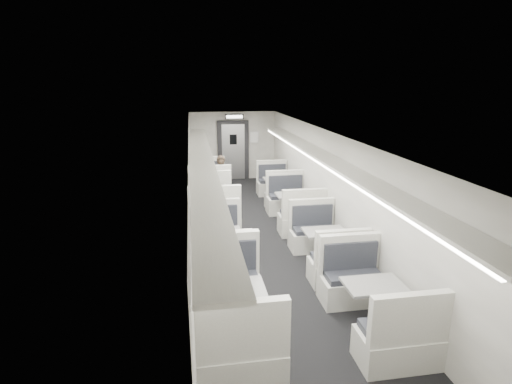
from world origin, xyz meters
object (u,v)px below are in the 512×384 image
object	(u,v)px
exit_sign	(234,117)
booth_left_d	(232,313)
booth_left_b	(213,207)
vestibule_door	(233,151)
booth_left_a	(209,190)
booth_left_c	(220,249)
booth_right_a	(278,189)
booth_right_d	(372,306)
booth_right_c	(324,247)
passenger	(222,182)
booth_right_b	(293,208)

from	to	relation	value
exit_sign	booth_left_d	bearing A→B (deg)	-96.58
booth_left_b	vestibule_door	size ratio (longest dim) A/B	1.12
vestibule_door	booth_left_a	bearing A→B (deg)	-110.11
booth_left_c	booth_left_a	bearing A→B (deg)	90.00
booth_left_a	vestibule_door	world-z (taller)	vestibule_door
booth_right_a	booth_right_d	world-z (taller)	booth_right_d
booth_left_c	exit_sign	xyz separation A→B (m)	(1.00, 6.40, 1.92)
booth_right_a	vestibule_door	xyz separation A→B (m)	(-1.00, 2.85, 0.69)
booth_left_a	vestibule_door	xyz separation A→B (m)	(1.00, 2.73, 0.64)
booth_right_c	exit_sign	bearing A→B (deg)	98.57
booth_left_c	booth_left_d	size ratio (longest dim) A/B	0.91
booth_left_d	booth_right_a	distance (m)	6.62
booth_left_d	exit_sign	xyz separation A→B (m)	(1.00, 8.67, 1.88)
booth_left_c	vestibule_door	world-z (taller)	vestibule_door
booth_right_d	vestibule_door	distance (m)	9.32
booth_left_c	booth_right_d	distance (m)	3.09
booth_left_b	passenger	xyz separation A→B (m)	(0.33, 1.32, 0.31)
exit_sign	booth_right_b	bearing A→B (deg)	-76.69
booth_right_a	booth_right_c	distance (m)	4.28
booth_left_b	booth_left_d	bearing A→B (deg)	-90.00
booth_right_b	booth_right_d	xyz separation A→B (m)	(0.00, -4.52, -0.01)
vestibule_door	booth_left_c	bearing A→B (deg)	-98.26
booth_left_b	booth_left_d	distance (m)	4.67
booth_left_c	passenger	xyz separation A→B (m)	(0.33, 3.73, 0.37)
booth_left_c	booth_left_d	bearing A→B (deg)	-90.00
booth_left_d	vestibule_door	size ratio (longest dim) A/B	1.05
booth_right_c	vestibule_door	size ratio (longest dim) A/B	0.94
booth_left_d	booth_right_a	world-z (taller)	booth_left_d
booth_left_d	vestibule_door	bearing A→B (deg)	83.77
booth_right_a	booth_right_b	size ratio (longest dim) A/B	0.93
exit_sign	booth_right_a	bearing A→B (deg)	-67.03
booth_right_c	booth_right_d	xyz separation A→B (m)	(0.00, -2.11, 0.01)
booth_left_b	exit_sign	world-z (taller)	exit_sign
booth_left_a	booth_left_b	xyz separation A→B (m)	(0.00, -1.75, 0.02)
booth_left_c	booth_left_d	distance (m)	2.27
booth_right_b	vestibule_door	distance (m)	4.87
exit_sign	booth_left_b	bearing A→B (deg)	-104.06
booth_left_a	exit_sign	world-z (taller)	exit_sign
booth_right_b	booth_right_c	size ratio (longest dim) A/B	1.06
booth_left_d	booth_right_d	bearing A→B (deg)	-2.34
booth_left_d	booth_right_c	distance (m)	2.85
exit_sign	booth_right_c	bearing A→B (deg)	-81.43
booth_left_a	booth_right_d	world-z (taller)	booth_left_a
booth_left_a	vestibule_door	bearing A→B (deg)	69.89
booth_left_c	booth_right_c	xyz separation A→B (m)	(2.00, -0.24, -0.00)
booth_right_d	vestibule_door	xyz separation A→B (m)	(-1.00, 9.24, 0.68)
booth_left_a	exit_sign	distance (m)	3.10
booth_left_c	booth_right_d	bearing A→B (deg)	-49.63
vestibule_door	booth_left_b	bearing A→B (deg)	-102.58
vestibule_door	exit_sign	bearing A→B (deg)	-90.00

